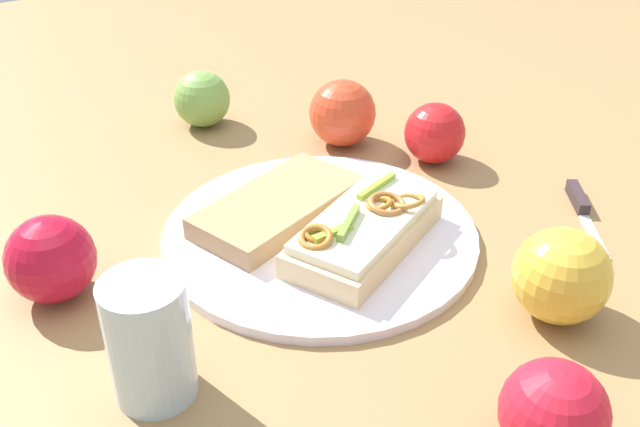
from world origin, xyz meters
The scene contains 12 objects.
ground_plane centered at (0.00, 0.00, 0.00)m, with size 2.00×2.00×0.00m, color #997448.
plate centered at (0.00, 0.00, 0.01)m, with size 0.31×0.31×0.01m, color white.
sandwich centered at (-0.04, -0.02, 0.03)m, with size 0.15×0.19×0.05m.
bread_slice_side centered at (0.04, 0.02, 0.02)m, with size 0.18×0.09×0.02m, color tan.
apple_0 centered at (0.16, -0.13, 0.04)m, with size 0.08×0.08×0.08m, color #D54224.
apple_1 centered at (-0.30, 0.00, 0.04)m, with size 0.07×0.07×0.07m, color red.
apple_2 centered at (0.30, -0.01, 0.04)m, with size 0.07×0.07×0.07m, color #75A547.
apple_3 centered at (0.05, 0.25, 0.04)m, with size 0.08×0.08×0.08m, color #B5102A.
apple_4 centered at (0.07, -0.20, 0.04)m, with size 0.07×0.07×0.07m, color red.
apple_5 centered at (-0.20, -0.11, 0.04)m, with size 0.08×0.08×0.08m, color gold.
drinking_glass centered at (-0.11, 0.21, 0.05)m, with size 0.06×0.06×0.10m, color silver.
knife centered at (-0.10, -0.26, 0.01)m, with size 0.12×0.08×0.01m.
Camera 1 is at (-0.51, 0.31, 0.41)m, focal length 40.97 mm.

